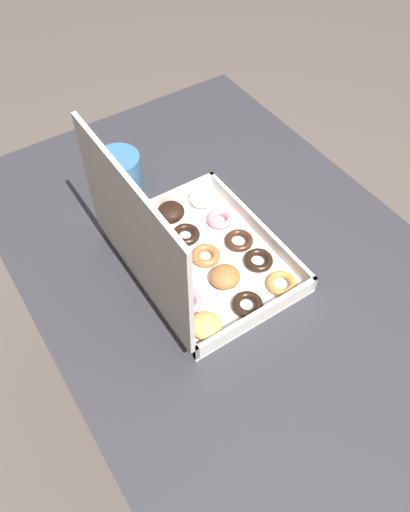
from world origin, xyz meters
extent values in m
plane|color=#564C44|center=(0.00, 0.00, 0.00)|extent=(8.00, 8.00, 0.00)
cube|color=#2D2D33|center=(0.00, 0.00, 0.72)|extent=(1.11, 0.72, 0.03)
cylinder|color=#2D2D33|center=(0.51, -0.31, 0.35)|extent=(0.06, 0.06, 0.71)
cylinder|color=#2D2D33|center=(0.51, 0.31, 0.35)|extent=(0.06, 0.06, 0.71)
cube|color=white|center=(0.05, 0.04, 0.74)|extent=(0.33, 0.26, 0.01)
cube|color=beige|center=(0.05, -0.09, 0.76)|extent=(0.33, 0.01, 0.03)
cube|color=beige|center=(0.05, 0.16, 0.76)|extent=(0.33, 0.01, 0.03)
cube|color=beige|center=(-0.12, 0.04, 0.76)|extent=(0.01, 0.26, 0.03)
cube|color=beige|center=(0.21, 0.04, 0.76)|extent=(0.01, 0.26, 0.03)
cube|color=beige|center=(0.05, 0.17, 0.90)|extent=(0.33, 0.01, 0.25)
torus|color=#B77A38|center=(-0.08, -0.04, 0.75)|extent=(0.05, 0.05, 0.01)
torus|color=black|center=(-0.01, -0.04, 0.75)|extent=(0.05, 0.05, 0.01)
torus|color=#381E11|center=(0.04, -0.04, 0.75)|extent=(0.05, 0.05, 0.01)
torus|color=pink|center=(0.11, -0.04, 0.75)|extent=(0.05, 0.05, 0.02)
ellipsoid|color=white|center=(0.18, -0.04, 0.75)|extent=(0.05, 0.05, 0.03)
torus|color=black|center=(-0.08, 0.03, 0.75)|extent=(0.05, 0.05, 0.01)
ellipsoid|color=#9E6633|center=(-0.02, 0.04, 0.76)|extent=(0.05, 0.05, 0.03)
torus|color=#9E6633|center=(0.05, 0.04, 0.75)|extent=(0.05, 0.05, 0.02)
torus|color=black|center=(0.11, 0.04, 0.75)|extent=(0.05, 0.05, 0.02)
ellipsoid|color=black|center=(0.17, 0.03, 0.76)|extent=(0.05, 0.05, 0.03)
ellipsoid|color=tan|center=(-0.08, 0.12, 0.76)|extent=(0.05, 0.05, 0.03)
torus|color=pink|center=(-0.02, 0.12, 0.75)|extent=(0.05, 0.05, 0.01)
ellipsoid|color=pink|center=(0.05, 0.12, 0.76)|extent=(0.05, 0.05, 0.03)
ellipsoid|color=#381E11|center=(0.11, 0.12, 0.76)|extent=(0.05, 0.05, 0.03)
ellipsoid|color=tan|center=(0.17, 0.12, 0.75)|extent=(0.05, 0.05, 0.03)
cylinder|color=teal|center=(0.29, 0.08, 0.78)|extent=(0.09, 0.09, 0.10)
cylinder|color=black|center=(0.29, 0.08, 0.83)|extent=(0.07, 0.07, 0.01)
camera|label=1|loc=(-0.44, 0.36, 1.48)|focal=35.00mm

